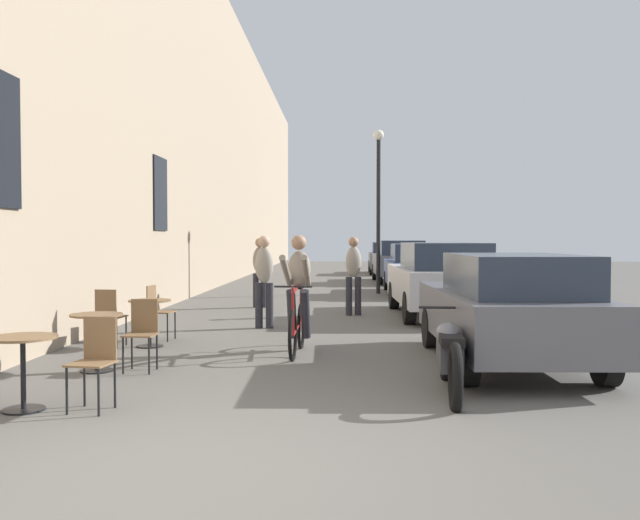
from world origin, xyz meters
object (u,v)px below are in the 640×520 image
Objects in this scene: parked_car_fourth at (399,261)px; cafe_table_near at (23,357)px; cafe_table_far at (150,313)px; cafe_chair_far_toward_wall at (109,313)px; cyclist_on_bicycle at (298,297)px; parked_car_fifth at (388,257)px; parked_car_second at (441,278)px; pedestrian_far at (260,268)px; parked_motorcycle at (450,355)px; cafe_chair_near_toward_wall at (95,356)px; street_lamp at (378,190)px; pedestrian_mid at (353,271)px; cafe_chair_far_toward_street at (157,308)px; pedestrian_near at (264,276)px; cafe_table_mid at (96,330)px; parked_car_nearest at (508,308)px; parked_car_third at (417,268)px; cafe_chair_mid_toward_street at (142,329)px.

cafe_table_near is at bearing -105.16° from parked_car_fourth.
cafe_table_far is 0.61m from cafe_chair_far_toward_wall.
cyclist_on_bicycle is 0.42× the size of parked_car_fifth.
parked_car_fourth is at bearing 89.72° from parked_car_second.
cyclist_on_bicycle is at bearing -6.72° from cafe_chair_far_toward_wall.
pedestrian_far is at bearing 101.87° from cyclist_on_bicycle.
parked_motorcycle is (-0.95, -24.56, -0.36)m from parked_car_fifth.
street_lamp reaches higher than cafe_chair_near_toward_wall.
street_lamp is at bearing 81.81° from pedestrian_mid.
cyclist_on_bicycle is 0.36× the size of street_lamp.
cafe_chair_far_toward_street is at bearing -103.78° from parked_car_fifth.
pedestrian_mid is at bearing 53.94° from cafe_table_far.
cafe_table_far is 11.22m from street_lamp.
cafe_table_far is 5.04m from parked_motorcycle.
parked_car_fourth is (3.58, 13.15, -0.15)m from pedestrian_near.
parked_car_fifth is (4.51, 25.41, 0.25)m from cafe_chair_near_toward_wall.
parked_car_fifth is (4.10, 15.66, -0.17)m from pedestrian_far.
cafe_table_far is 22.20m from parked_car_fifth.
cafe_chair_far_toward_wall reaches higher than cafe_table_mid.
parked_motorcycle is at bearing -63.19° from pedestrian_near.
parked_car_second is at bearing 39.88° from cafe_table_far.
pedestrian_far reaches higher than parked_car_nearest.
parked_car_fourth is at bearing 74.84° from cafe_table_near.
cafe_chair_far_toward_street is 0.53× the size of pedestrian_far.
parked_car_fourth is at bearing 90.04° from parked_car_nearest.
cafe_chair_far_toward_street is 0.21× the size of parked_car_fifth.
cafe_chair_far_toward_street is at bearing -109.38° from parked_car_fourth.
pedestrian_mid is at bearing -109.28° from parked_car_third.
cyclist_on_bicycle is 0.42× the size of parked_car_third.
cafe_chair_far_toward_street is at bearing 55.76° from cafe_chair_far_toward_wall.
parked_car_fourth is (2.78, 15.78, 0.01)m from cyclist_on_bicycle.
pedestrian_near is 0.35× the size of street_lamp.
parked_car_fourth is at bearing 80.00° from cyclist_on_bicycle.
cafe_chair_near_toward_wall is 1.00× the size of cafe_chair_far_toward_wall.
parked_car_fourth is 18.33m from parked_motorcycle.
parked_motorcycle reaches higher than cafe_table_near.
street_lamp is 1.17× the size of parked_car_fifth.
cafe_table_mid is 13.02m from parked_car_third.
cafe_table_mid is 0.41× the size of cyclist_on_bicycle.
parked_car_second reaches higher than cafe_chair_mid_toward_street.
street_lamp is 11.82m from parked_car_nearest.
pedestrian_far is (1.08, 7.89, 0.42)m from cafe_table_mid.
cafe_table_mid is 0.81× the size of cafe_chair_far_toward_wall.
street_lamp is (2.51, 7.95, 2.14)m from pedestrian_near.
parked_car_fourth is 6.26m from parked_car_fifth.
cafe_chair_far_toward_wall is (-0.53, -0.78, 0.00)m from cafe_chair_far_toward_street.
pedestrian_far reaches higher than cafe_chair_mid_toward_street.
cafe_table_mid is 0.17× the size of parked_car_fifth.
cafe_chair_far_toward_wall reaches higher than cafe_table_far.
cafe_chair_far_toward_street is at bearing -119.36° from parked_car_third.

